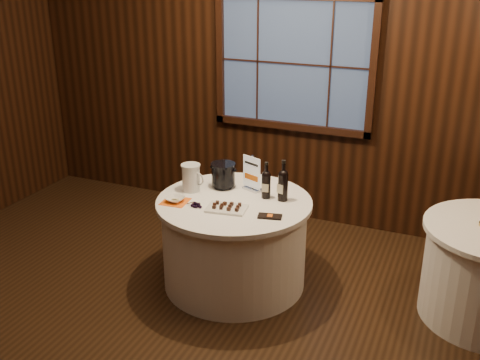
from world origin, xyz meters
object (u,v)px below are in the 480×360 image
at_px(port_bottle_left, 266,182).
at_px(cracker_bowl, 175,199).
at_px(ice_bucket, 223,175).
at_px(chocolate_plate, 227,207).
at_px(main_table, 234,242).
at_px(glass_pitcher, 191,177).
at_px(sign_stand, 252,178).
at_px(grape_bunch, 197,205).
at_px(port_bottle_right, 283,183).
at_px(chocolate_box, 270,216).

xyz_separation_m(port_bottle_left, cracker_bowl, (-0.65, -0.37, -0.11)).
height_order(ice_bucket, chocolate_plate, ice_bucket).
bearing_deg(main_table, chocolate_plate, -84.18).
distance_m(ice_bucket, glass_pitcher, 0.28).
xyz_separation_m(main_table, sign_stand, (0.06, 0.26, 0.49)).
height_order(main_table, grape_bunch, grape_bunch).
height_order(port_bottle_left, port_bottle_right, port_bottle_right).
bearing_deg(main_table, cracker_bowl, -153.13).
xyz_separation_m(glass_pitcher, cracker_bowl, (-0.01, -0.27, -0.10)).
xyz_separation_m(main_table, ice_bucket, (-0.20, 0.22, 0.50)).
bearing_deg(port_bottle_left, sign_stand, 137.16).
distance_m(port_bottle_left, ice_bucket, 0.42).
bearing_deg(ice_bucket, chocolate_plate, -62.16).
distance_m(sign_stand, glass_pitcher, 0.52).
relative_size(main_table, ice_bucket, 5.86).
bearing_deg(sign_stand, glass_pitcher, -134.00).
relative_size(port_bottle_right, chocolate_plate, 1.02).
bearing_deg(main_table, sign_stand, 77.98).
bearing_deg(port_bottle_left, grape_bunch, -148.52).
bearing_deg(grape_bunch, ice_bucket, 86.95).
distance_m(chocolate_box, grape_bunch, 0.60).
height_order(port_bottle_right, glass_pitcher, port_bottle_right).
relative_size(port_bottle_left, cracker_bowl, 2.09).
bearing_deg(port_bottle_right, chocolate_plate, -117.30).
relative_size(ice_bucket, chocolate_box, 1.20).
bearing_deg(main_table, ice_bucket, 132.11).
height_order(port_bottle_right, cracker_bowl, port_bottle_right).
relative_size(port_bottle_left, ice_bucket, 1.43).
xyz_separation_m(sign_stand, grape_bunch, (-0.28, -0.49, -0.09)).
bearing_deg(glass_pitcher, sign_stand, 35.59).
relative_size(chocolate_box, grape_bunch, 1.14).
bearing_deg(port_bottle_left, chocolate_plate, -130.09).
distance_m(port_bottle_left, chocolate_plate, 0.41).
relative_size(port_bottle_left, chocolate_box, 1.71).
distance_m(main_table, port_bottle_right, 0.66).
relative_size(port_bottle_right, ice_bucket, 1.58).
relative_size(ice_bucket, glass_pitcher, 0.93).
xyz_separation_m(chocolate_plate, chocolate_box, (0.36, 0.00, -0.01)).
bearing_deg(grape_bunch, glass_pitcher, 124.61).
relative_size(sign_stand, ice_bucket, 1.43).
height_order(chocolate_box, glass_pitcher, glass_pitcher).
distance_m(port_bottle_left, glass_pitcher, 0.65).
relative_size(port_bottle_left, grape_bunch, 1.96).
relative_size(sign_stand, chocolate_box, 1.72).
height_order(port_bottle_right, grape_bunch, port_bottle_right).
distance_m(sign_stand, port_bottle_left, 0.20).
bearing_deg(grape_bunch, port_bottle_right, 33.92).
height_order(sign_stand, port_bottle_right, port_bottle_right).
bearing_deg(port_bottle_right, chocolate_box, -69.72).
distance_m(ice_bucket, chocolate_box, 0.72).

